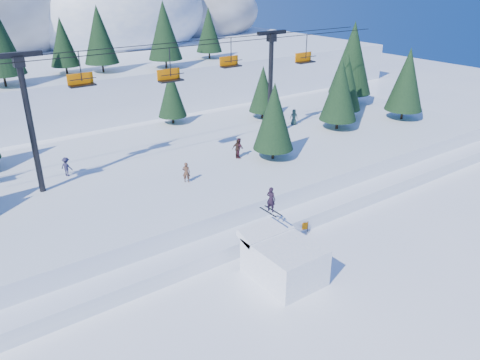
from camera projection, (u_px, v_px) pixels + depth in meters
ground at (288, 296)px, 27.84m from camera, size 160.00×160.00×0.00m
mid_shelf at (152, 178)px, 40.71m from camera, size 70.00×22.00×2.50m
berm at (215, 233)px, 33.56m from camera, size 70.00×6.00×1.10m
jump_kicker at (283, 259)px, 29.07m from camera, size 3.60×4.90×5.67m
chairlift at (157, 84)px, 38.04m from camera, size 46.00×3.21×10.28m
conifer_stand at (204, 102)px, 42.32m from camera, size 62.54×17.98×9.98m
distant_skiers at (160, 159)px, 39.11m from camera, size 33.31×7.67×1.88m
banner_near at (290, 228)px, 34.17m from camera, size 2.66×1.09×0.90m
banner_far at (311, 207)px, 37.19m from camera, size 2.82×0.54×0.90m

